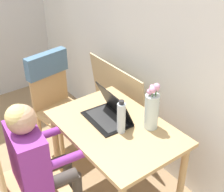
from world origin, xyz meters
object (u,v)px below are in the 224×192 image
at_px(person_seated, 35,156).
at_px(laptop, 110,112).
at_px(chair_occupied, 21,183).
at_px(chair_spare, 54,89).
at_px(water_bottle, 121,118).
at_px(flower_vase, 152,109).

relative_size(person_seated, laptop, 2.92).
bearing_deg(chair_occupied, laptop, -86.32).
distance_m(chair_occupied, chair_spare, 0.97).
distance_m(person_seated, water_bottle, 0.60).
xyz_separation_m(chair_occupied, water_bottle, (0.20, 0.67, 0.35)).
relative_size(laptop, flower_vase, 1.04).
distance_m(chair_spare, person_seated, 0.90).
bearing_deg(chair_spare, person_seated, -133.49).
xyz_separation_m(chair_spare, person_seated, (0.73, -0.52, 0.02)).
distance_m(laptop, flower_vase, 0.31).
bearing_deg(water_bottle, person_seated, -108.75).
height_order(chair_spare, person_seated, person_seated).
height_order(laptop, flower_vase, flower_vase).
bearing_deg(flower_vase, laptop, -146.68).
height_order(chair_occupied, laptop, chair_occupied).
bearing_deg(flower_vase, chair_spare, -167.20).
height_order(chair_spare, water_bottle, water_bottle).
height_order(chair_spare, flower_vase, flower_vase).
bearing_deg(person_seated, laptop, -85.56).
distance_m(person_seated, flower_vase, 0.82).
distance_m(chair_occupied, water_bottle, 0.78).
height_order(chair_occupied, chair_spare, chair_spare).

